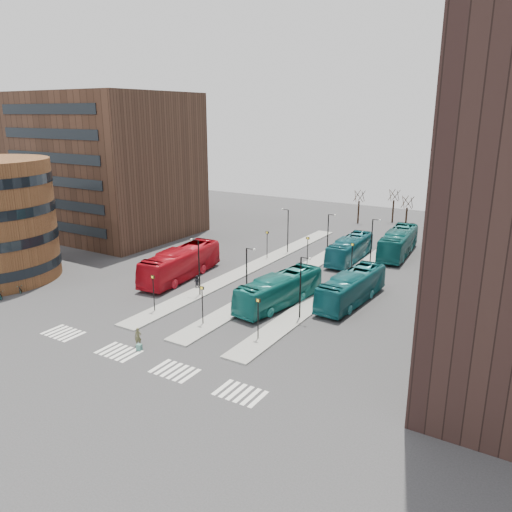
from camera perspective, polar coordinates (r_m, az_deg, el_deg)
The scene contains 20 objects.
ground at distance 40.45m, azimuth -18.62°, elevation -12.88°, with size 160.00×160.00×0.00m, color #2E2E30.
island_left at distance 63.92m, azimuth -0.24°, elevation -1.16°, with size 2.50×45.00×0.15m, color gray.
island_mid at distance 61.12m, azimuth 4.55°, elevation -2.03°, with size 2.50×45.00×0.15m, color gray.
island_right at distance 58.79m, azimuth 9.76°, elevation -2.96°, with size 2.50×45.00×0.15m, color gray.
suitcase at distance 43.15m, azimuth -13.20°, elevation -10.13°, with size 0.43×0.34×0.53m, color #1C309C.
red_bus at distance 59.71m, azimuth -8.58°, elevation -0.83°, with size 3.09×13.21×3.68m, color #B20D1A.
teal_bus_a at distance 50.92m, azimuth 2.69°, elevation -3.89°, with size 2.75×11.77×3.28m, color #156B67.
teal_bus_b at distance 67.31m, azimuth 10.68°, elevation 0.80°, with size 2.70×11.54×3.21m, color #155F6D.
teal_bus_c at distance 52.47m, azimuth 10.88°, elevation -3.57°, with size 2.75×11.75×3.27m, color #146067.
teal_bus_d at distance 71.44m, azimuth 15.95°, elevation 1.50°, with size 3.04×12.99×3.62m, color #125D5E.
traveller at distance 43.75m, azimuth -13.33°, elevation -8.99°, with size 0.58×0.38×1.60m, color brown.
commuter_a at distance 56.39m, azimuth -6.77°, elevation -2.93°, with size 0.74×0.58×1.52m, color black.
commuter_b at distance 49.60m, azimuth -2.22°, elevation -5.32°, with size 1.09×0.45×1.86m, color black.
commuter_c at distance 49.10m, azimuth -1.92°, elevation -5.73°, with size 1.01×0.58×1.56m, color black.
bicycle_far at distance 60.67m, azimuth -25.53°, elevation -3.39°, with size 0.58×1.66×0.87m, color gray.
crosswalk_stripes at distance 41.60m, azimuth -12.75°, elevation -11.53°, with size 22.35×2.40×0.01m.
office_block at distance 84.00m, azimuth -16.66°, elevation 9.93°, with size 25.00×20.12×22.00m.
sign_poles at distance 54.74m, azimuth 0.87°, elevation -1.59°, with size 12.45×22.12×3.65m.
lamp_posts at distance 58.13m, azimuth 4.28°, elevation 0.63°, with size 14.04×20.24×6.12m.
bare_trees at distance 89.79m, azimuth 14.60°, elevation 5.09°, with size 10.97×8.14×5.90m.
Camera 1 is at (28.24, -21.86, 18.99)m, focal length 35.00 mm.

